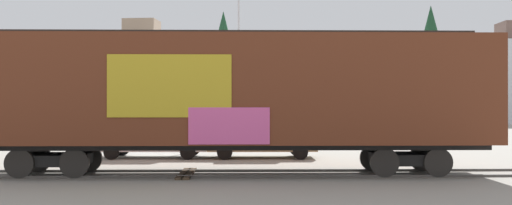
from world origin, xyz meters
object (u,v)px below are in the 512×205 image
Objects in this scene: freight_car at (231,92)px; parked_car_tan at (261,138)px; parked_car_white at (153,137)px; flagpole at (237,45)px.

freight_car reaches higher than parked_car_tan.
parked_car_tan is (0.83, 5.44, -1.83)m from freight_car.
freight_car is at bearing -53.77° from parked_car_white.
parked_car_white is 4.69m from parked_car_tan.
flagpole is 9.73m from parked_car_white.
parked_car_tan is at bearing 81.36° from freight_car.
parked_car_tan is at bearing 1.97° from parked_car_white.
freight_car is 1.74× the size of flagpole.
parked_car_tan is at bearing -77.75° from flagpole.
flagpole reaches higher than parked_car_white.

